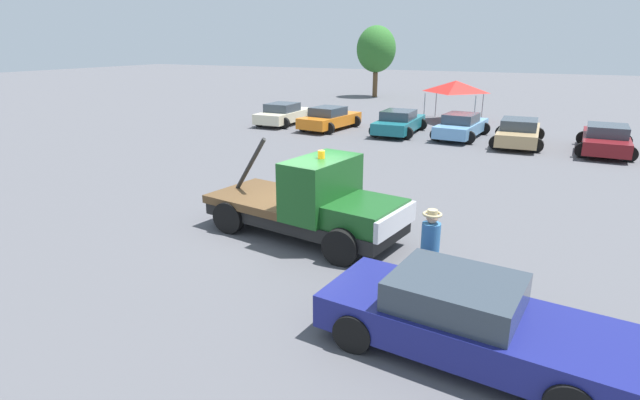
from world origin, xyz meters
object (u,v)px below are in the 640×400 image
object	(u,v)px
foreground_car	(465,319)
parked_car_tan	(518,132)
tow_truck	(313,204)
traffic_cone	(318,185)
person_near_truck	(430,244)
tree_left	(376,49)
parked_car_skyblue	(461,126)
parked_car_maroon	(606,139)
parked_car_orange	(330,118)
parked_car_cream	(284,114)
parked_car_teal	(399,122)
canopy_tent_red	(456,86)

from	to	relation	value
foreground_car	parked_car_tan	size ratio (longest dim) A/B	1.02
tow_truck	traffic_cone	distance (m)	4.19
foreground_car	person_near_truck	world-z (taller)	person_near_truck
parked_car_tan	tree_left	distance (m)	23.74
parked_car_skyblue	parked_car_maroon	bearing A→B (deg)	-92.73
parked_car_skyblue	tree_left	world-z (taller)	tree_left
tow_truck	parked_car_orange	size ratio (longest dim) A/B	1.23
parked_car_cream	parked_car_skyblue	world-z (taller)	same
person_near_truck	parked_car_skyblue	xyz separation A→B (m)	(-2.75, 17.91, -0.40)
parked_car_skyblue	parked_car_tan	world-z (taller)	same
parked_car_teal	traffic_cone	xyz separation A→B (m)	(0.97, -12.31, -0.40)
canopy_tent_red	parked_car_maroon	bearing A→B (deg)	-39.05
parked_car_tan	parked_car_skyblue	bearing A→B (deg)	74.43
parked_car_skyblue	parked_car_tan	distance (m)	3.04
parked_car_orange	tree_left	world-z (taller)	tree_left
tow_truck	tree_left	size ratio (longest dim) A/B	0.89
person_near_truck	parked_car_maroon	xyz separation A→B (m)	(4.05, 17.00, -0.40)
parked_car_orange	foreground_car	bearing A→B (deg)	-142.26
parked_car_cream	tree_left	bearing A→B (deg)	1.42
canopy_tent_red	tree_left	bearing A→B (deg)	129.25
tow_truck	traffic_cone	world-z (taller)	tow_truck
parked_car_teal	traffic_cone	world-z (taller)	parked_car_teal
parked_car_maroon	traffic_cone	xyz separation A→B (m)	(-9.22, -11.63, -0.40)
parked_car_cream	canopy_tent_red	distance (m)	11.21
foreground_car	tree_left	bearing A→B (deg)	118.00
person_near_truck	canopy_tent_red	world-z (taller)	canopy_tent_red
person_near_truck	canopy_tent_red	bearing A→B (deg)	-20.38
parked_car_orange	traffic_cone	size ratio (longest dim) A/B	8.46
foreground_car	parked_car_tan	distance (m)	19.18
person_near_truck	parked_car_teal	size ratio (longest dim) A/B	0.37
parked_car_teal	canopy_tent_red	size ratio (longest dim) A/B	1.50
parked_car_skyblue	parked_car_maroon	distance (m)	6.86
parked_car_orange	tree_left	xyz separation A→B (m)	(-3.83, 18.43, 3.65)
parked_car_teal	parked_car_maroon	xyz separation A→B (m)	(10.19, -0.69, 0.00)
parked_car_orange	parked_car_teal	bearing A→B (deg)	-78.01
foreground_car	parked_car_orange	world-z (taller)	same
tree_left	traffic_cone	xyz separation A→B (m)	(8.95, -30.40, -4.04)
parked_car_orange	tree_left	size ratio (longest dim) A/B	0.73
parked_car_teal	parked_car_skyblue	bearing A→B (deg)	-87.61
traffic_cone	parked_car_maroon	bearing A→B (deg)	51.58
tow_truck	parked_car_cream	bearing A→B (deg)	131.14
parked_car_cream	parked_car_teal	world-z (taller)	same
foreground_car	parked_car_teal	bearing A→B (deg)	116.25
parked_car_skyblue	traffic_cone	xyz separation A→B (m)	(-2.43, -12.54, -0.39)
parked_car_orange	tree_left	distance (m)	19.18
traffic_cone	parked_car_cream	bearing A→B (deg)	124.36
foreground_car	canopy_tent_red	bearing A→B (deg)	107.95
parked_car_skyblue	parked_car_cream	bearing A→B (deg)	95.56
parked_car_cream	person_near_truck	bearing A→B (deg)	-142.49
person_near_truck	parked_car_skyblue	size ratio (longest dim) A/B	0.37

